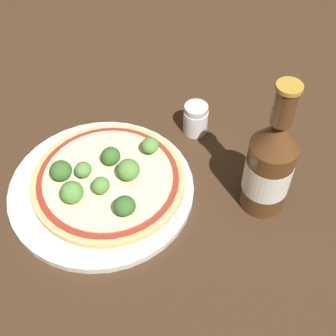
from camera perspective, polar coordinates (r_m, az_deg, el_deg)
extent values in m
plane|color=#3D2819|center=(0.77, -8.13, -0.89)|extent=(3.00, 3.00, 0.00)
cylinder|color=silver|center=(0.74, -8.09, -2.52)|extent=(0.29, 0.29, 0.01)
cylinder|color=tan|center=(0.74, -7.51, -1.63)|extent=(0.24, 0.24, 0.01)
cylinder|color=maroon|center=(0.73, -7.55, -1.35)|extent=(0.22, 0.22, 0.00)
cylinder|color=beige|center=(0.73, -7.56, -1.29)|extent=(0.20, 0.20, 0.00)
cylinder|color=#89A866|center=(0.75, -6.90, 0.87)|extent=(0.01, 0.01, 0.01)
ellipsoid|color=#386628|center=(0.74, -6.98, 1.46)|extent=(0.03, 0.03, 0.03)
cylinder|color=#89A866|center=(0.71, -11.47, -3.59)|extent=(0.01, 0.01, 0.01)
ellipsoid|color=#568E3D|center=(0.70, -11.65, -2.91)|extent=(0.03, 0.03, 0.03)
cylinder|color=#89A866|center=(0.75, -2.16, 2.19)|extent=(0.01, 0.01, 0.01)
ellipsoid|color=#568E3D|center=(0.74, -2.19, 2.81)|extent=(0.03, 0.03, 0.02)
cylinder|color=#89A866|center=(0.68, -5.23, -5.25)|extent=(0.01, 0.01, 0.01)
ellipsoid|color=#386628|center=(0.67, -5.31, -4.62)|extent=(0.03, 0.03, 0.03)
cylinder|color=#89A866|center=(0.71, -8.09, -2.70)|extent=(0.01, 0.01, 0.01)
ellipsoid|color=#568E3D|center=(0.70, -8.20, -2.10)|extent=(0.03, 0.03, 0.02)
cylinder|color=#89A866|center=(0.74, -12.78, -0.92)|extent=(0.01, 0.01, 0.01)
ellipsoid|color=#386628|center=(0.73, -12.94, -0.31)|extent=(0.03, 0.03, 0.03)
cylinder|color=#89A866|center=(0.73, -10.18, -0.78)|extent=(0.01, 0.01, 0.01)
ellipsoid|color=#568E3D|center=(0.72, -10.30, -0.19)|extent=(0.03, 0.03, 0.02)
cylinder|color=#89A866|center=(0.72, -4.78, -0.90)|extent=(0.01, 0.01, 0.01)
ellipsoid|color=#568E3D|center=(0.71, -4.85, -0.20)|extent=(0.03, 0.03, 0.03)
cylinder|color=#563319|center=(0.69, 12.00, -0.85)|extent=(0.07, 0.07, 0.13)
cylinder|color=silver|center=(0.69, 12.03, -0.71)|extent=(0.07, 0.07, 0.06)
cone|color=#563319|center=(0.63, 13.21, 4.03)|extent=(0.07, 0.07, 0.04)
cylinder|color=#563319|center=(0.60, 14.04, 7.32)|extent=(0.03, 0.03, 0.05)
cylinder|color=#B7892D|center=(0.58, 14.61, 9.54)|extent=(0.03, 0.03, 0.01)
cylinder|color=silver|center=(0.81, 3.37, 5.73)|extent=(0.04, 0.04, 0.05)
cylinder|color=silver|center=(0.79, 3.46, 7.20)|extent=(0.04, 0.04, 0.01)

